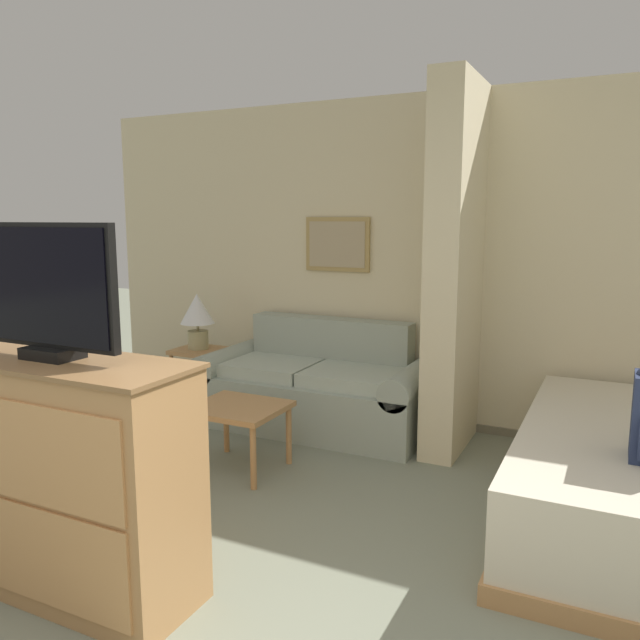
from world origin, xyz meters
name	(u,v)px	position (x,y,z in m)	size (l,w,h in m)	color
wall_back	(463,265)	(0.00, 3.64, 1.29)	(6.69, 0.16, 2.60)	beige
wall_partition_pillar	(455,269)	(0.05, 3.18, 1.30)	(0.24, 0.80, 2.60)	beige
couch	(316,388)	(-1.04, 3.15, 0.31)	(1.84, 0.84, 0.84)	#99A393
coffee_table	(238,414)	(-1.10, 2.13, 0.38)	(0.59, 0.53, 0.44)	#B27F4C
side_table	(199,361)	(-2.12, 3.07, 0.44)	(0.39, 0.39, 0.55)	#B27F4C
table_lamp	(197,314)	(-2.12, 3.07, 0.85)	(0.29, 0.29, 0.48)	tan
tv_dresser	(61,475)	(-1.06, 0.66, 0.53)	(1.30, 0.47, 1.06)	#B27F4C
tv	(48,292)	(-1.06, 0.66, 1.35)	(0.74, 0.16, 0.58)	black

